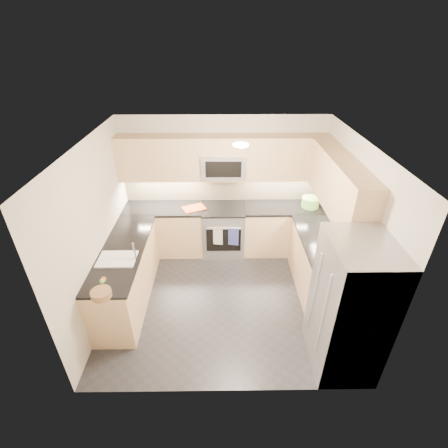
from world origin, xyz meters
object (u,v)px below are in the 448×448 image
(cutting_board, at_px, (194,208))
(fruit_basket, at_px, (101,294))
(microwave, at_px, (223,165))
(refrigerator, at_px, (349,307))
(utensil_bowl, at_px, (310,202))
(gas_range, at_px, (223,230))

(cutting_board, height_order, fruit_basket, fruit_basket)
(microwave, height_order, fruit_basket, microwave)
(microwave, height_order, cutting_board, microwave)
(refrigerator, xyz_separation_m, cutting_board, (-1.98, 2.40, 0.05))
(refrigerator, distance_m, utensil_bowl, 2.45)
(cutting_board, bearing_deg, refrigerator, -50.54)
(fruit_basket, bearing_deg, cutting_board, 66.72)
(gas_range, xyz_separation_m, utensil_bowl, (1.57, 0.02, 0.57))
(microwave, relative_size, fruit_basket, 3.13)
(microwave, bearing_deg, fruit_basket, -122.00)
(refrigerator, relative_size, cutting_board, 4.66)
(refrigerator, distance_m, cutting_board, 3.11)
(refrigerator, height_order, fruit_basket, refrigerator)
(microwave, relative_size, cutting_board, 1.97)
(microwave, bearing_deg, utensil_bowl, -3.77)
(cutting_board, bearing_deg, utensil_bowl, 1.23)
(utensil_bowl, xyz_separation_m, fruit_basket, (-3.05, -2.28, -0.05))
(gas_range, distance_m, microwave, 1.25)
(cutting_board, distance_m, fruit_basket, 2.43)
(utensil_bowl, distance_m, fruit_basket, 3.81)
(cutting_board, bearing_deg, gas_range, 2.53)
(microwave, xyz_separation_m, cutting_board, (-0.53, -0.15, -0.75))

